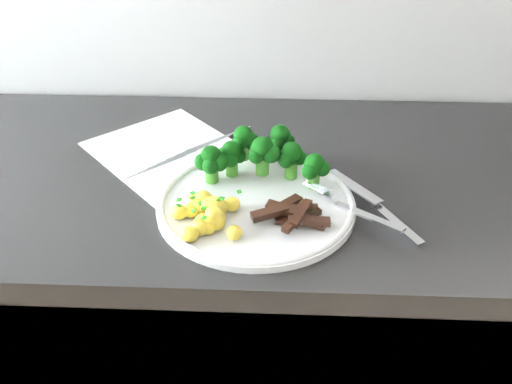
# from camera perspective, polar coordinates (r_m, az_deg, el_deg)

# --- Properties ---
(counter) EXTENTS (2.35, 0.59, 0.88)m
(counter) POSITION_cam_1_polar(r_m,az_deg,el_deg) (1.29, -0.78, -15.07)
(counter) COLOR black
(counter) RESTS_ON ground
(recipe_paper) EXTENTS (0.38, 0.39, 0.00)m
(recipe_paper) POSITION_cam_1_polar(r_m,az_deg,el_deg) (1.06, -7.46, 3.29)
(recipe_paper) COLOR white
(recipe_paper) RESTS_ON counter
(plate) EXTENTS (0.31, 0.31, 0.02)m
(plate) POSITION_cam_1_polar(r_m,az_deg,el_deg) (0.92, 0.00, -1.11)
(plate) COLOR white
(plate) RESTS_ON counter
(broccoli) EXTENTS (0.21, 0.11, 0.08)m
(broccoli) POSITION_cam_1_polar(r_m,az_deg,el_deg) (0.96, 0.25, 3.68)
(broccoli) COLOR #306D1B
(broccoli) RESTS_ON plate
(potatoes) EXTENTS (0.11, 0.11, 0.04)m
(potatoes) POSITION_cam_1_polar(r_m,az_deg,el_deg) (0.87, -4.63, -2.12)
(potatoes) COLOR yellow
(potatoes) RESTS_ON plate
(beef_strips) EXTENTS (0.12, 0.10, 0.03)m
(beef_strips) POSITION_cam_1_polar(r_m,az_deg,el_deg) (0.88, 3.66, -2.06)
(beef_strips) COLOR black
(beef_strips) RESTS_ON plate
(fork) EXTENTS (0.14, 0.14, 0.02)m
(fork) POSITION_cam_1_polar(r_m,az_deg,el_deg) (0.90, 9.37, -1.55)
(fork) COLOR silver
(fork) RESTS_ON plate
(knife) EXTENTS (0.13, 0.19, 0.02)m
(knife) POSITION_cam_1_polar(r_m,az_deg,el_deg) (0.91, 12.14, -2.04)
(knife) COLOR silver
(knife) RESTS_ON plate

